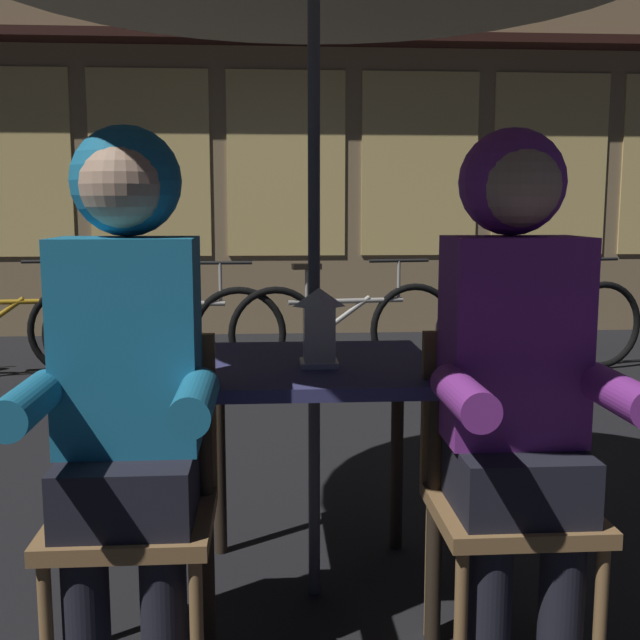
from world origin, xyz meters
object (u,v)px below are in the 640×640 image
cafe_table (314,395)px  person_right_hooded (516,351)px  chair_right (504,480)px  bicycle_third (164,332)px  bicycle_fourth (346,329)px  person_left_hooded (127,356)px  bicycle_fifth (541,326)px  chair_left (136,489)px  lantern (319,325)px

cafe_table → person_right_hooded: 0.67m
chair_right → bicycle_third: 3.70m
cafe_table → bicycle_fourth: 3.19m
person_left_hooded → bicycle_fifth: person_left_hooded is taller
person_left_hooded → bicycle_third: person_left_hooded is taller
person_right_hooded → bicycle_fifth: bearing=69.2°
bicycle_fifth → person_left_hooded: bearing=-122.9°
bicycle_third → bicycle_fourth: same height
cafe_table → person_left_hooded: size_ratio=0.53×
cafe_table → chair_left: (-0.48, -0.37, -0.15)m
chair_left → person_right_hooded: bearing=-3.4°
chair_left → person_left_hooded: bearing=-90.0°
cafe_table → chair_right: size_ratio=0.85×
chair_right → bicycle_fifth: 3.80m
lantern → bicycle_third: 3.30m
cafe_table → chair_right: chair_right is taller
cafe_table → chair_left: 0.62m
chair_left → bicycle_third: size_ratio=0.52×
bicycle_fourth → bicycle_fifth: 1.43m
chair_left → person_right_hooded: size_ratio=0.62×
chair_left → bicycle_fourth: (0.90, 3.52, -0.14)m
chair_right → bicycle_fourth: bearing=91.0°
bicycle_fourth → bicycle_fifth: bearing=1.0°
cafe_table → person_right_hooded: size_ratio=0.53×
chair_left → chair_right: (0.96, 0.00, 0.00)m
person_right_hooded → bicycle_fifth: 3.88m
chair_right → bicycle_fourth: (-0.06, 3.52, -0.14)m
person_left_hooded → lantern: bearing=36.5°
chair_right → bicycle_fifth: size_ratio=0.53×
lantern → person_right_hooded: size_ratio=0.17×
lantern → bicycle_third: (-0.86, 3.14, -0.51)m
lantern → person_left_hooded: bearing=-143.5°
person_right_hooded → bicycle_fourth: person_right_hooded is taller
chair_right → person_left_hooded: bearing=-176.6°
lantern → person_right_hooded: person_right_hooded is taller
person_right_hooded → chair_right: bearing=90.0°
chair_left → bicycle_third: chair_left is taller
person_left_hooded → bicycle_fifth: bearing=57.1°
chair_right → person_left_hooded: 1.03m
chair_left → bicycle_fifth: chair_left is taller
lantern → bicycle_third: bearing=105.3°
bicycle_third → chair_right: bearing=-68.9°
bicycle_fourth → person_left_hooded: bearing=-104.1°
lantern → bicycle_fourth: size_ratio=0.14×
lantern → person_left_hooded: size_ratio=0.17×
chair_right → bicycle_third: chair_right is taller
person_left_hooded → bicycle_third: bearing=96.0°
bicycle_third → chair_left: bearing=-83.9°
chair_left → lantern: bearing=32.0°
chair_left → bicycle_third: (-0.37, 3.45, -0.14)m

